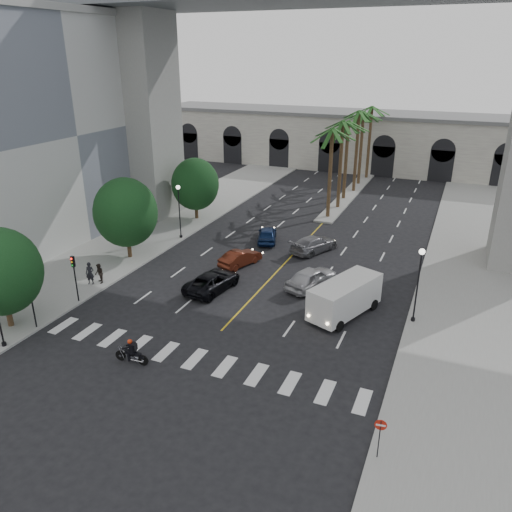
{
  "coord_description": "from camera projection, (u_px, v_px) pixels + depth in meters",
  "views": [
    {
      "loc": [
        13.14,
        -23.16,
        16.89
      ],
      "look_at": [
        0.78,
        6.0,
        3.91
      ],
      "focal_mm": 35.0,
      "sensor_mm": 36.0,
      "label": 1
    }
  ],
  "objects": [
    {
      "name": "car_e",
      "position": [
        267.0,
        234.0,
        47.68
      ],
      "size": [
        3.03,
        4.61,
        1.46
      ],
      "primitive_type": "imported",
      "rotation": [
        0.0,
        0.0,
        3.47
      ],
      "color": "#0F2149",
      "rests_on": "ground"
    },
    {
      "name": "lamp_post_left_far",
      "position": [
        179.0,
        207.0,
        47.41
      ],
      "size": [
        0.4,
        0.4,
        5.35
      ],
      "color": "black",
      "rests_on": "ground"
    },
    {
      "name": "car_d",
      "position": [
        314.0,
        244.0,
        45.26
      ],
      "size": [
        3.96,
        5.46,
        1.47
      ],
      "primitive_type": "imported",
      "rotation": [
        0.0,
        0.0,
        2.72
      ],
      "color": "slate",
      "rests_on": "ground"
    },
    {
      "name": "do_not_enter_sign",
      "position": [
        380.0,
        431.0,
        21.7
      ],
      "size": [
        0.54,
        0.1,
        2.2
      ],
      "rotation": [
        0.0,
        0.0,
        0.13
      ],
      "color": "black",
      "rests_on": "ground"
    },
    {
      "name": "ground",
      "position": [
        207.0,
        346.0,
        30.88
      ],
      "size": [
        140.0,
        140.0,
        0.0
      ],
      "primitive_type": "plane",
      "color": "black",
      "rests_on": "ground"
    },
    {
      "name": "bridge",
      "position": [
        360.0,
        31.0,
        41.36
      ],
      "size": [
        75.0,
        13.0,
        26.0
      ],
      "color": "gray",
      "rests_on": "ground"
    },
    {
      "name": "motorcycle_rider",
      "position": [
        132.0,
        352.0,
        28.98
      ],
      "size": [
        2.18,
        0.59,
        1.57
      ],
      "rotation": [
        0.0,
        0.0,
        0.05
      ],
      "color": "black",
      "rests_on": "ground"
    },
    {
      "name": "palm_b",
      "position": [
        343.0,
        126.0,
        54.55
      ],
      "size": [
        3.2,
        3.2,
        10.6
      ],
      "color": "#47331E",
      "rests_on": "ground"
    },
    {
      "name": "pedestrian_a",
      "position": [
        90.0,
        273.0,
        38.51
      ],
      "size": [
        0.75,
        0.62,
        1.78
      ],
      "primitive_type": "imported",
      "rotation": [
        0.0,
        0.0,
        0.34
      ],
      "color": "black",
      "rests_on": "sidewalk_left"
    },
    {
      "name": "street_tree_mid",
      "position": [
        126.0,
        212.0,
        42.5
      ],
      "size": [
        5.44,
        5.44,
        7.21
      ],
      "color": "#382616",
      "rests_on": "ground"
    },
    {
      "name": "palm_d",
      "position": [
        359.0,
        116.0,
        61.24
      ],
      "size": [
        3.2,
        3.2,
        10.9
      ],
      "color": "#47331E",
      "rests_on": "ground"
    },
    {
      "name": "street_tree_far",
      "position": [
        195.0,
        184.0,
        52.84
      ],
      "size": [
        5.04,
        5.04,
        6.68
      ],
      "color": "#382616",
      "rests_on": "ground"
    },
    {
      "name": "cargo_van",
      "position": [
        345.0,
        297.0,
        34.03
      ],
      "size": [
        4.18,
        6.3,
        2.52
      ],
      "rotation": [
        0.0,
        0.0,
        -0.37
      ],
      "color": "silver",
      "rests_on": "ground"
    },
    {
      "name": "car_a",
      "position": [
        312.0,
        278.0,
        38.3
      ],
      "size": [
        3.46,
        5.19,
        1.64
      ],
      "primitive_type": "imported",
      "rotation": [
        0.0,
        0.0,
        2.8
      ],
      "color": "#A7A6AB",
      "rests_on": "ground"
    },
    {
      "name": "pier_building",
      "position": [
        376.0,
        141.0,
        76.12
      ],
      "size": [
        71.0,
        10.5,
        8.5
      ],
      "color": "silver",
      "rests_on": "ground"
    },
    {
      "name": "palm_c",
      "position": [
        348.0,
        126.0,
        58.24
      ],
      "size": [
        3.2,
        3.2,
        10.1
      ],
      "color": "#47331E",
      "rests_on": "ground"
    },
    {
      "name": "palm_f",
      "position": [
        372.0,
        111.0,
        68.11
      ],
      "size": [
        3.2,
        3.2,
        10.7
      ],
      "color": "#47331E",
      "rests_on": "ground"
    },
    {
      "name": "building_left",
      "position": [
        10.0,
        127.0,
        46.94
      ],
      "size": [
        16.5,
        32.5,
        20.6
      ],
      "color": "beige",
      "rests_on": "ground"
    },
    {
      "name": "median",
      "position": [
        349.0,
        195.0,
        63.22
      ],
      "size": [
        2.0,
        24.0,
        0.2
      ],
      "primitive_type": "cube",
      "color": "gray",
      "rests_on": "ground"
    },
    {
      "name": "lamp_post_right",
      "position": [
        418.0,
        279.0,
        32.36
      ],
      "size": [
        0.4,
        0.4,
        5.35
      ],
      "color": "black",
      "rests_on": "ground"
    },
    {
      "name": "car_c",
      "position": [
        212.0,
        281.0,
        37.93
      ],
      "size": [
        3.12,
        5.44,
        1.43
      ],
      "primitive_type": "imported",
      "rotation": [
        0.0,
        0.0,
        2.99
      ],
      "color": "black",
      "rests_on": "ground"
    },
    {
      "name": "palm_e",
      "position": [
        363.0,
        116.0,
        64.91
      ],
      "size": [
        3.2,
        3.2,
        10.4
      ],
      "color": "#47331E",
      "rests_on": "ground"
    },
    {
      "name": "traffic_signal_near",
      "position": [
        31.0,
        295.0,
        31.88
      ],
      "size": [
        0.25,
        0.18,
        3.65
      ],
      "color": "black",
      "rests_on": "ground"
    },
    {
      "name": "sidewalk_left",
      "position": [
        144.0,
        236.0,
        49.05
      ],
      "size": [
        8.0,
        100.0,
        0.15
      ],
      "primitive_type": "cube",
      "color": "gray",
      "rests_on": "ground"
    },
    {
      "name": "sidewalk_right",
      "position": [
        472.0,
        289.0,
        38.22
      ],
      "size": [
        8.0,
        100.0,
        0.15
      ],
      "primitive_type": "cube",
      "color": "gray",
      "rests_on": "ground"
    },
    {
      "name": "pedestrian_b",
      "position": [
        99.0,
        274.0,
        38.72
      ],
      "size": [
        0.98,
        0.96,
        1.59
      ],
      "primitive_type": "imported",
      "rotation": [
        0.0,
        0.0,
        -0.7
      ],
      "color": "black",
      "rests_on": "sidewalk_left"
    },
    {
      "name": "street_tree_near",
      "position": [
        0.0,
        272.0,
        31.49
      ],
      "size": [
        5.2,
        5.2,
        6.89
      ],
      "color": "#382616",
      "rests_on": "ground"
    },
    {
      "name": "car_b",
      "position": [
        240.0,
        258.0,
        42.36
      ],
      "size": [
        2.69,
        4.33,
        1.35
      ],
      "primitive_type": "imported",
      "rotation": [
        0.0,
        0.0,
        2.81
      ],
      "color": "#531D10",
      "rests_on": "ground"
    },
    {
      "name": "palm_a",
      "position": [
        332.0,
        134.0,
        51.28
      ],
      "size": [
        3.2,
        3.2,
        10.3
      ],
      "color": "#47331E",
      "rests_on": "ground"
    },
    {
      "name": "traffic_signal_far",
      "position": [
        74.0,
        271.0,
        35.29
      ],
      "size": [
        0.25,
        0.18,
        3.65
      ],
      "color": "black",
      "rests_on": "ground"
    }
  ]
}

